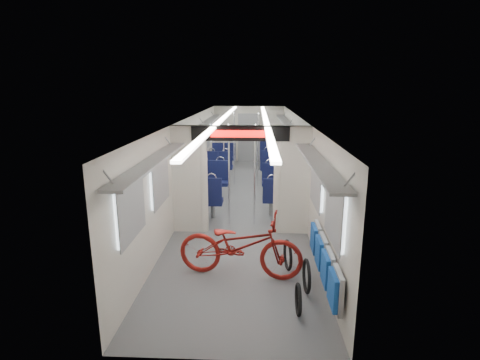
{
  "coord_description": "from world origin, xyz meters",
  "views": [
    {
      "loc": [
        0.34,
        -9.68,
        3.08
      ],
      "look_at": [
        -0.02,
        -1.88,
        1.12
      ],
      "focal_mm": 28.0,
      "sensor_mm": 36.0,
      "label": 1
    }
  ],
  "objects": [
    {
      "name": "seat_bay_near_left",
      "position": [
        -0.93,
        -0.27,
        0.56
      ],
      "size": [
        0.94,
        2.21,
        1.14
      ],
      "color": "#0C1036",
      "rests_on": "ground"
    },
    {
      "name": "stanchion_near_left",
      "position": [
        -0.28,
        -1.55,
        1.15
      ],
      "size": [
        0.04,
        0.04,
        2.3
      ],
      "primitive_type": "cylinder",
      "color": "silver",
      "rests_on": "ground"
    },
    {
      "name": "stanchion_far_right",
      "position": [
        0.37,
        1.87,
        1.15
      ],
      "size": [
        0.04,
        0.04,
        2.3
      ],
      "primitive_type": "cylinder",
      "color": "silver",
      "rests_on": "ground"
    },
    {
      "name": "stanchion_near_right",
      "position": [
        0.3,
        -1.56,
        1.15
      ],
      "size": [
        0.04,
        0.04,
        2.3
      ],
      "primitive_type": "cylinder",
      "color": "silver",
      "rests_on": "ground"
    },
    {
      "name": "bike_hoop_a",
      "position": [
        0.93,
        -5.05,
        0.2
      ],
      "size": [
        0.06,
        0.46,
        0.46
      ],
      "primitive_type": "torus",
      "rotation": [
        1.57,
        0.0,
        1.59
      ],
      "color": "black",
      "rests_on": "ground"
    },
    {
      "name": "seat_bay_far_right",
      "position": [
        0.93,
        3.63,
        0.57
      ],
      "size": [
        0.95,
        2.27,
        1.16
      ],
      "color": "#0C1036",
      "rests_on": "ground"
    },
    {
      "name": "bicycle",
      "position": [
        0.08,
        -3.98,
        0.54
      ],
      "size": [
        2.15,
        1.01,
        1.09
      ],
      "primitive_type": "imported",
      "rotation": [
        0.0,
        0.0,
        1.43
      ],
      "color": "maroon",
      "rests_on": "ground"
    },
    {
      "name": "seat_bay_far_left",
      "position": [
        -0.93,
        3.59,
        0.54
      ],
      "size": [
        0.9,
        2.04,
        1.09
      ],
      "color": "#0C1036",
      "rests_on": "ground"
    },
    {
      "name": "seat_bay_near_right",
      "position": [
        0.94,
        -0.12,
        0.53
      ],
      "size": [
        0.89,
        1.96,
        1.06
      ],
      "color": "#0C1036",
      "rests_on": "ground"
    },
    {
      "name": "flip_bench",
      "position": [
        1.35,
        -4.56,
        0.58
      ],
      "size": [
        0.12,
        2.11,
        0.52
      ],
      "color": "gray",
      "rests_on": "carriage"
    },
    {
      "name": "bike_hoop_b",
      "position": [
        1.12,
        -4.46,
        0.24
      ],
      "size": [
        0.08,
        0.54,
        0.54
      ],
      "primitive_type": "torus",
      "rotation": [
        1.57,
        0.0,
        1.62
      ],
      "color": "black",
      "rests_on": "ground"
    },
    {
      "name": "bike_hoop_c",
      "position": [
        0.89,
        -3.73,
        0.24
      ],
      "size": [
        0.13,
        0.54,
        0.53
      ],
      "primitive_type": "torus",
      "rotation": [
        1.57,
        0.0,
        1.71
      ],
      "color": "black",
      "rests_on": "ground"
    },
    {
      "name": "stanchion_far_left",
      "position": [
        -0.38,
        2.09,
        1.15
      ],
      "size": [
        0.04,
        0.04,
        2.3
      ],
      "primitive_type": "cylinder",
      "color": "silver",
      "rests_on": "ground"
    },
    {
      "name": "carriage",
      "position": [
        0.0,
        -0.27,
        1.5
      ],
      "size": [
        12.0,
        12.02,
        2.31
      ],
      "color": "#515456",
      "rests_on": "ground"
    }
  ]
}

